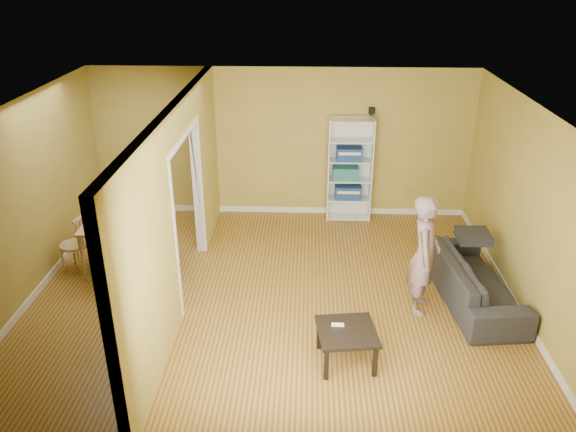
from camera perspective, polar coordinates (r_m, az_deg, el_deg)
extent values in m
plane|color=#A67D2C|center=(7.81, -1.54, -7.94)|extent=(6.50, 6.50, 0.00)
plane|color=white|center=(6.76, -1.79, 10.91)|extent=(6.50, 6.50, 0.00)
plane|color=gold|center=(9.76, -0.60, 7.39)|extent=(6.50, 0.00, 6.50)
plane|color=gold|center=(4.82, -3.82, -12.64)|extent=(6.50, 0.00, 6.50)
plane|color=gold|center=(8.08, -25.33, 1.09)|extent=(0.00, 5.50, 5.50)
plane|color=gold|center=(7.70, 23.26, 0.36)|extent=(0.00, 5.50, 5.50)
cube|color=black|center=(9.58, 8.51, 10.53)|extent=(0.10, 0.10, 0.10)
imported|color=black|center=(7.90, 18.45, -5.61)|extent=(2.14, 1.09, 0.78)
imported|color=slate|center=(7.25, 13.77, -2.90)|extent=(0.78, 0.67, 1.88)
cube|color=white|center=(9.70, 4.11, 4.72)|extent=(0.02, 0.33, 1.80)
cube|color=white|center=(9.75, 8.45, 4.62)|extent=(0.02, 0.33, 1.80)
cube|color=white|center=(9.87, 6.23, 4.98)|extent=(0.76, 0.02, 1.80)
cube|color=white|center=(10.06, 6.06, -0.04)|extent=(0.72, 0.33, 0.02)
cube|color=white|center=(9.91, 6.15, 1.81)|extent=(0.72, 0.33, 0.02)
cube|color=white|center=(9.78, 6.24, 3.70)|extent=(0.72, 0.33, 0.02)
cube|color=white|center=(9.66, 6.34, 5.65)|extent=(0.72, 0.33, 0.02)
cube|color=white|center=(9.55, 6.43, 7.64)|extent=(0.72, 0.33, 0.02)
cube|color=white|center=(9.45, 6.54, 9.68)|extent=(0.72, 0.33, 0.02)
cube|color=navy|center=(9.86, 6.11, 2.48)|extent=(0.45, 0.30, 0.23)
cube|color=#19895F|center=(9.73, 5.87, 4.38)|extent=(0.44, 0.28, 0.22)
cube|color=navy|center=(9.62, 6.24, 6.34)|extent=(0.44, 0.28, 0.22)
cube|color=black|center=(6.45, 6.02, -11.60)|extent=(0.65, 0.65, 0.04)
cube|color=black|center=(6.35, 3.56, -14.60)|extent=(0.05, 0.05, 0.39)
cube|color=black|center=(6.39, 8.57, -14.59)|extent=(0.05, 0.05, 0.39)
cube|color=black|center=(6.78, 3.48, -11.70)|extent=(0.05, 0.05, 0.39)
cube|color=black|center=(6.82, 8.12, -11.71)|extent=(0.05, 0.05, 0.39)
cube|color=white|center=(6.48, 5.07, -10.95)|extent=(0.14, 0.04, 0.03)
cube|color=tan|center=(8.35, -16.03, -0.76)|extent=(1.24, 0.83, 0.04)
cylinder|color=tan|center=(8.42, -20.12, -4.12)|extent=(0.05, 0.05, 0.73)
cylinder|color=tan|center=(8.06, -12.60, -4.43)|extent=(0.05, 0.05, 0.73)
cylinder|color=tan|center=(9.01, -18.52, -1.92)|extent=(0.05, 0.05, 0.73)
cylinder|color=tan|center=(8.68, -11.48, -2.11)|extent=(0.05, 0.05, 0.73)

